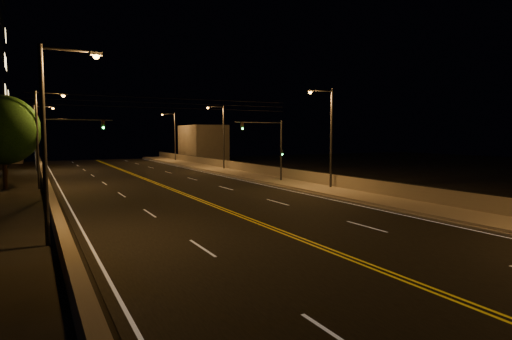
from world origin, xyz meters
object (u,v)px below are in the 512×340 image
traffic_signal_right (272,144)px  tree_3 (4,140)px  streetlight_1 (329,132)px  streetlight_3 (173,134)px  streetlight_2 (222,133)px  tree_0 (3,130)px  streetlight_4 (51,130)px  streetlight_6 (38,133)px  tree_2 (5,135)px  traffic_signal_left (59,146)px  streetlight_5 (41,132)px

traffic_signal_right → tree_3: 38.99m
tree_3 → streetlight_1: bearing=-56.0°
streetlight_3 → tree_3: bearing=-165.2°
streetlight_2 → tree_0: streetlight_2 is taller
streetlight_1 → tree_3: 45.44m
streetlight_2 → streetlight_3: same height
streetlight_4 → streetlight_6: bearing=90.0°
streetlight_2 → tree_0: bearing=-160.5°
streetlight_6 → traffic_signal_right: (19.90, -26.25, -1.10)m
streetlight_2 → tree_2: streetlight_2 is taller
streetlight_1 → traffic_signal_left: streetlight_1 is taller
streetlight_4 → tree_0: 23.24m
streetlight_1 → tree_3: bearing=124.0°
traffic_signal_left → tree_2: bearing=101.3°
tree_2 → traffic_signal_right: bearing=-44.7°
streetlight_3 → tree_0: bearing=-128.9°
streetlight_3 → streetlight_6: (-21.41, -11.25, 0.00)m
streetlight_2 → streetlight_3: 21.53m
streetlight_2 → streetlight_4: bearing=-124.1°
traffic_signal_left → tree_3: 31.21m
tree_2 → tree_3: size_ratio=1.16×
streetlight_1 → streetlight_3: (0.00, 44.36, 0.00)m
traffic_signal_right → tree_2: (-23.44, 23.16, 0.83)m
streetlight_1 → traffic_signal_right: (-1.50, 6.86, -1.10)m
tree_2 → streetlight_2: bearing=-16.1°
streetlight_3 → streetlight_4: (-21.41, -53.19, 0.00)m
traffic_signal_right → tree_2: tree_2 is taller
tree_2 → streetlight_6: bearing=41.1°
streetlight_3 → tree_0: 38.72m
streetlight_2 → streetlight_5: 23.65m
streetlight_6 → streetlight_4: bearing=-90.0°
streetlight_5 → streetlight_3: bearing=55.9°
streetlight_1 → streetlight_3: 44.36m
streetlight_6 → traffic_signal_right: bearing=-52.8°
streetlight_2 → tree_2: 25.97m
streetlight_4 → streetlight_1: bearing=22.4°
streetlight_4 → tree_3: (-4.01, 46.49, -0.92)m
streetlight_1 → streetlight_6: same height
tree_2 → tree_3: bearing=93.6°
streetlight_2 → tree_3: streetlight_2 is taller
streetlight_5 → tree_2: 17.60m
tree_3 → streetlight_6: bearing=-48.5°
traffic_signal_left → streetlight_2: bearing=38.2°
traffic_signal_left → tree_3: size_ratio=0.95×
tree_0 → tree_2: bearing=92.3°
streetlight_5 → tree_0: bearing=153.6°
streetlight_3 → streetlight_4: bearing=-111.9°
streetlight_2 → streetlight_5: (-21.41, -10.05, 0.00)m
streetlight_3 → tree_0: streetlight_3 is taller
streetlight_1 → streetlight_4: bearing=-157.6°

